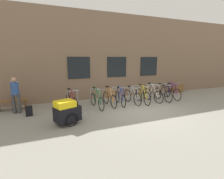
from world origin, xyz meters
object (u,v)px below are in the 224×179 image
Objects in this scene: bicycle_silver at (132,97)px; person_by_bench at (15,93)px; bicycle_white at (153,95)px; bicycle_purple at (172,92)px; bicycle_blue at (120,98)px; wooden_bench at (12,103)px; bicycle_yellow at (143,96)px; bicycle_green at (97,100)px; planter_box at (178,88)px; person_browsing at (15,92)px; backpack at (29,111)px; bike_trailer at (67,112)px; bicycle_orange at (110,99)px; bicycle_maroon at (72,102)px; bicycle_black at (163,94)px.

person_by_bench is at bearing 175.23° from bicycle_silver.
bicycle_purple is at bearing 3.77° from bicycle_white.
bicycle_blue is 1.17× the size of wooden_bench.
bicycle_yellow is 6.35m from person_by_bench.
bicycle_green is 3.72m from person_by_bench.
bicycle_yellow is 4.35m from planter_box.
bicycle_white is 7.09m from person_browsing.
bicycle_yellow reaches higher than planter_box.
bicycle_green reaches higher than backpack.
person_browsing is (-8.52, 0.55, 0.57)m from bicycle_purple.
bicycle_blue is at bearing 29.19° from bike_trailer.
bicycle_blue is at bearing -6.65° from person_browsing.
bicycle_white is 0.99× the size of bicycle_blue.
bicycle_yellow reaches higher than wooden_bench.
bicycle_green is (-0.73, -0.11, -0.00)m from bicycle_orange.
person_browsing reaches higher than bicycle_silver.
person_browsing is at bearing 121.93° from backpack.
backpack is (-3.82, -0.16, -0.16)m from bicycle_orange.
planter_box is at bearing 5.56° from person_by_bench.
bicycle_orange reaches higher than wooden_bench.
bicycle_purple is (4.14, 0.01, 0.01)m from bicycle_orange.
bicycle_purple is at bearing 0.59° from bicycle_blue.
bicycle_purple is at bearing 0.13° from bicycle_maroon.
person_browsing reaches higher than planter_box.
bicycle_silver is 0.72m from bicycle_blue.
bicycle_green is (-2.06, -0.06, -0.00)m from bicycle_silver.
backpack is (-1.86, -0.16, -0.18)m from bicycle_maroon.
bicycle_silver is at bearing -4.72° from backpack.
bicycle_black reaches higher than wooden_bench.
bicycle_yellow is at bearing -158.29° from planter_box.
bicycle_purple is 1.01× the size of bicycle_silver.
bicycle_orange is 1.15× the size of wooden_bench.
bicycle_orange is at bearing 174.87° from bicycle_yellow.
bicycle_blue is at bearing -179.41° from bicycle_purple.
bicycle_yellow is (-2.21, -0.18, 0.01)m from bicycle_purple.
bicycle_purple is 3.53m from bicycle_blue.
backpack is at bearing 179.88° from bicycle_yellow.
bicycle_yellow reaches higher than bicycle_silver.
bicycle_orange is 1.94m from bicycle_yellow.
bicycle_silver is (-2.81, -0.05, -0.01)m from bicycle_purple.
bicycle_orange is at bearing -7.20° from person_browsing.
person_by_bench reaches higher than bicycle_silver.
bicycle_green is 1.03× the size of bicycle_blue.
bicycle_purple is at bearing -6.86° from wooden_bench.
person_by_bench is at bearing 174.74° from bicycle_blue.
bicycle_orange is at bearing 178.00° from bicycle_silver.
bicycle_green is 4.08m from bicycle_black.
bicycle_yellow is at bearing -173.46° from bicycle_white.
person_by_bench is 10.40m from planter_box.
bicycle_purple reaches higher than bicycle_yellow.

